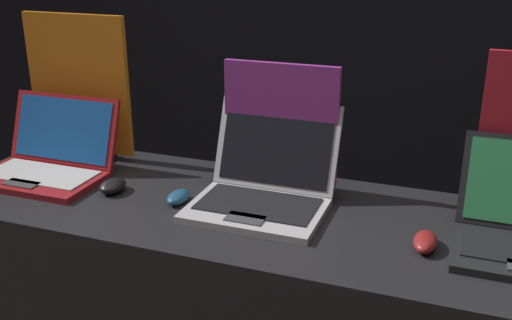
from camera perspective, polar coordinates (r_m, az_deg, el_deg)
name	(u,v)px	position (r m, az deg, el deg)	size (l,w,h in m)	color
laptop_front	(48,159)	(2.04, -19.20, 0.10)	(0.40, 0.32, 0.24)	maroon
mouse_front	(113,186)	(1.87, -13.48, -2.43)	(0.07, 0.10, 0.04)	black
promo_stand_front	(79,90)	(2.14, -16.47, 6.37)	(0.39, 0.07, 0.49)	black
laptop_middle	(264,184)	(1.72, 0.79, -2.28)	(0.38, 0.37, 0.27)	#B7B7BC
mouse_middle	(178,197)	(1.76, -7.40, -3.52)	(0.06, 0.10, 0.03)	navy
promo_stand_middle	(280,130)	(1.81, 2.35, 2.90)	(0.35, 0.07, 0.39)	black
mouse_back	(425,242)	(1.56, 15.82, -7.49)	(0.06, 0.11, 0.04)	maroon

